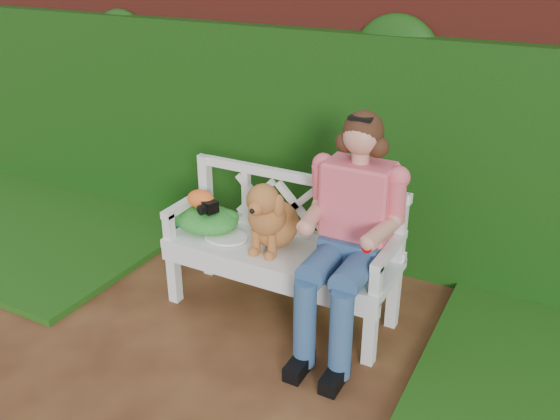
% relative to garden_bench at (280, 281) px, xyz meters
% --- Properties ---
extents(ground, '(60.00, 60.00, 0.00)m').
position_rel_garden_bench_xyz_m(ground, '(-0.12, -0.75, -0.24)').
color(ground, '#3D1D10').
extents(brick_wall, '(10.00, 0.30, 2.20)m').
position_rel_garden_bench_xyz_m(brick_wall, '(-0.12, 1.15, 0.86)').
color(brick_wall, maroon).
rests_on(brick_wall, ground).
extents(ivy_hedge, '(10.00, 0.18, 1.70)m').
position_rel_garden_bench_xyz_m(ivy_hedge, '(-0.12, 0.93, 0.61)').
color(ivy_hedge, '#1B3E0F').
rests_on(ivy_hedge, ground).
extents(grass_left, '(2.60, 2.00, 0.05)m').
position_rel_garden_bench_xyz_m(grass_left, '(-2.52, 0.15, -0.21)').
color(grass_left, '#103F0C').
rests_on(grass_left, ground).
extents(garden_bench, '(1.64, 0.80, 0.48)m').
position_rel_garden_bench_xyz_m(garden_bench, '(0.00, 0.00, 0.00)').
color(garden_bench, white).
rests_on(garden_bench, ground).
extents(seated_woman, '(0.71, 0.88, 1.42)m').
position_rel_garden_bench_xyz_m(seated_woman, '(0.49, -0.02, 0.47)').
color(seated_woman, '#EE567D').
rests_on(seated_woman, ground).
extents(dog, '(0.40, 0.49, 0.48)m').
position_rel_garden_bench_xyz_m(dog, '(-0.05, 0.00, 0.48)').
color(dog, '#BA8334').
rests_on(dog, garden_bench).
extents(tennis_racket, '(0.61, 0.40, 0.03)m').
position_rel_garden_bench_xyz_m(tennis_racket, '(-0.41, -0.05, 0.25)').
color(tennis_racket, white).
rests_on(tennis_racket, garden_bench).
extents(green_bag, '(0.47, 0.37, 0.16)m').
position_rel_garden_bench_xyz_m(green_bag, '(-0.57, 0.01, 0.32)').
color(green_bag, '#328938').
rests_on(green_bag, garden_bench).
extents(camera_item, '(0.14, 0.12, 0.08)m').
position_rel_garden_bench_xyz_m(camera_item, '(-0.52, -0.02, 0.44)').
color(camera_item, black).
rests_on(camera_item, green_bag).
extents(baseball_glove, '(0.23, 0.20, 0.12)m').
position_rel_garden_bench_xyz_m(baseball_glove, '(-0.60, 0.01, 0.46)').
color(baseball_glove, orange).
rests_on(baseball_glove, green_bag).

